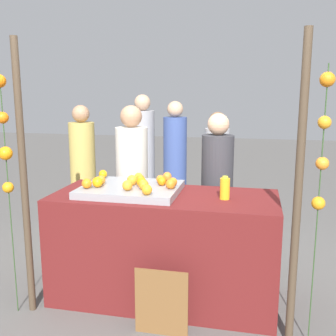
{
  "coord_description": "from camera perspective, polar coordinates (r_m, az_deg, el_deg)",
  "views": [
    {
      "loc": [
        0.72,
        -3.14,
        1.78
      ],
      "look_at": [
        0.0,
        0.15,
        1.12
      ],
      "focal_mm": 42.59,
      "sensor_mm": 36.0,
      "label": 1
    }
  ],
  "objects": [
    {
      "name": "orange_tray",
      "position": [
        3.41,
        -5.35,
        -3.05
      ],
      "size": [
        0.82,
        0.65,
        0.06
      ],
      "primitive_type": "cube",
      "color": "gray",
      "rests_on": "stall_counter"
    },
    {
      "name": "orange_9",
      "position": [
        3.58,
        -4.23,
        -1.25
      ],
      "size": [
        0.07,
        0.07,
        0.07
      ],
      "primitive_type": "sphere",
      "color": "orange",
      "rests_on": "orange_tray"
    },
    {
      "name": "orange_11",
      "position": [
        3.35,
        -3.81,
        -2.03
      ],
      "size": [
        0.08,
        0.08,
        0.08
      ],
      "primitive_type": "sphere",
      "color": "orange",
      "rests_on": "orange_tray"
    },
    {
      "name": "orange_0",
      "position": [
        3.47,
        -9.61,
        -1.71
      ],
      "size": [
        0.08,
        0.08,
        0.08
      ],
      "primitive_type": "sphere",
      "color": "orange",
      "rests_on": "orange_tray"
    },
    {
      "name": "crowd_person_3",
      "position": [
        5.2,
        -12.05,
        -0.64
      ],
      "size": [
        0.32,
        0.32,
        1.6
      ],
      "color": "tan",
      "rests_on": "ground_plane"
    },
    {
      "name": "vendor_right",
      "position": [
        4.01,
        6.98,
        -4.21
      ],
      "size": [
        0.31,
        0.31,
        1.56
      ],
      "color": "#333338",
      "rests_on": "ground_plane"
    },
    {
      "name": "crowd_person_2",
      "position": [
        5.91,
        -3.59,
        1.52
      ],
      "size": [
        0.35,
        0.35,
        1.72
      ],
      "color": "#99999E",
      "rests_on": "ground_plane"
    },
    {
      "name": "ground_plane",
      "position": [
        3.68,
        -0.52,
        -17.85
      ],
      "size": [
        24.0,
        24.0,
        0.0
      ],
      "primitive_type": "plane",
      "color": "#565451"
    },
    {
      "name": "orange_13",
      "position": [
        3.42,
        -5.15,
        -1.73
      ],
      "size": [
        0.09,
        0.09,
        0.09
      ],
      "primitive_type": "sphere",
      "color": "orange",
      "rests_on": "orange_tray"
    },
    {
      "name": "orange_6",
      "position": [
        3.36,
        -11.56,
        -2.19
      ],
      "size": [
        0.08,
        0.08,
        0.08
      ],
      "primitive_type": "sphere",
      "color": "orange",
      "rests_on": "orange_tray"
    },
    {
      "name": "orange_15",
      "position": [
        3.72,
        -9.29,
        -0.86
      ],
      "size": [
        0.08,
        0.08,
        0.08
      ],
      "primitive_type": "sphere",
      "color": "orange",
      "rests_on": "orange_tray"
    },
    {
      "name": "crowd_person_1",
      "position": [
        5.63,
        1.01,
        0.64
      ],
      "size": [
        0.33,
        0.33,
        1.64
      ],
      "color": "#384C8C",
      "rests_on": "ground_plane"
    },
    {
      "name": "orange_1",
      "position": [
        3.38,
        -10.06,
        -2.01
      ],
      "size": [
        0.09,
        0.09,
        0.09
      ],
      "primitive_type": "sphere",
      "color": "orange",
      "rests_on": "orange_tray"
    },
    {
      "name": "vendor_left",
      "position": [
        4.16,
        -5.12,
        -3.17
      ],
      "size": [
        0.33,
        0.33,
        1.63
      ],
      "color": "beige",
      "rests_on": "ground_plane"
    },
    {
      "name": "crowd_person_0",
      "position": [
        5.05,
        6.91,
        -1.26
      ],
      "size": [
        0.31,
        0.31,
        1.52
      ],
      "color": "#99999E",
      "rests_on": "ground_plane"
    },
    {
      "name": "orange_7",
      "position": [
        3.24,
        -5.84,
        -2.5
      ],
      "size": [
        0.08,
        0.08,
        0.08
      ],
      "primitive_type": "sphere",
      "color": "orange",
      "rests_on": "orange_tray"
    },
    {
      "name": "orange_8",
      "position": [
        3.39,
        -0.88,
        -1.9
      ],
      "size": [
        0.08,
        0.08,
        0.08
      ],
      "primitive_type": "sphere",
      "color": "orange",
      "rests_on": "orange_tray"
    },
    {
      "name": "chalkboard_sign",
      "position": [
        3.08,
        -0.93,
        -18.76
      ],
      "size": [
        0.4,
        0.03,
        0.52
      ],
      "color": "brown",
      "rests_on": "ground_plane"
    },
    {
      "name": "orange_2",
      "position": [
        3.47,
        -3.99,
        -1.61
      ],
      "size": [
        0.08,
        0.08,
        0.08
      ],
      "primitive_type": "sphere",
      "color": "orange",
      "rests_on": "orange_tray"
    },
    {
      "name": "orange_5",
      "position": [
        3.26,
        -3.51,
        -2.4
      ],
      "size": [
        0.08,
        0.08,
        0.08
      ],
      "primitive_type": "sphere",
      "color": "orange",
      "rests_on": "orange_tray"
    },
    {
      "name": "garland_strand_right",
      "position": [
        2.76,
        21.3,
        3.36
      ],
      "size": [
        0.1,
        0.1,
        1.95
      ],
      "color": "#2D4C23",
      "rests_on": "ground_plane"
    },
    {
      "name": "orange_3",
      "position": [
        3.27,
        0.39,
        -2.3
      ],
      "size": [
        0.08,
        0.08,
        0.08
      ],
      "primitive_type": "sphere",
      "color": "orange",
      "rests_on": "orange_tray"
    },
    {
      "name": "canopy_post_right",
      "position": [
        2.81,
        18.09,
        -3.83
      ],
      "size": [
        0.06,
        0.06,
        2.17
      ],
      "primitive_type": "cylinder",
      "color": "#473828",
      "rests_on": "ground_plane"
    },
    {
      "name": "juice_bottle",
      "position": [
        3.22,
        8.14,
        -2.9
      ],
      "size": [
        0.08,
        0.08,
        0.19
      ],
      "color": "gold",
      "rests_on": "stall_counter"
    },
    {
      "name": "garland_strand_left",
      "position": [
        3.25,
        -22.43,
        4.39
      ],
      "size": [
        0.11,
        0.11,
        1.95
      ],
      "color": "#2D4C23",
      "rests_on": "ground_plane"
    },
    {
      "name": "orange_4",
      "position": [
        3.57,
        -0.12,
        -1.21
      ],
      "size": [
        0.08,
        0.08,
        0.08
      ],
      "primitive_type": "sphere",
      "color": "orange",
      "rests_on": "orange_tray"
    },
    {
      "name": "orange_10",
      "position": [
        3.09,
        -3.05,
        -3.12
      ],
      "size": [
        0.08,
        0.08,
        0.08
      ],
      "primitive_type": "sphere",
      "color": "orange",
      "rests_on": "orange_tray"
    },
    {
      "name": "orange_12",
      "position": [
        3.48,
        -1.09,
        -1.61
      ],
      "size": [
        0.07,
        0.07,
        0.07
      ],
      "primitive_type": "sphere",
      "color": "orange",
      "rests_on": "orange_tray"
    },
    {
      "name": "stall_counter",
      "position": [
        3.48,
        -0.54,
        -11.2
      ],
      "size": [
        1.88,
        0.79,
        0.92
      ],
      "primitive_type": "cube",
      "color": "#5B1919",
      "rests_on": "ground_plane"
    },
    {
      "name": "canopy_post_left",
      "position": [
        3.29,
        -19.93,
        -1.81
      ],
      "size": [
        0.06,
        0.06,
        2.17
      ],
      "primitive_type": "cylinder",
      "color": "#473828",
      "rests_on": "ground_plane"
    },
    {
      "name": "orange_14",
      "position": [
        3.37,
        0.7,
        -2.0
      ],
      "size": [
        0.07,
        0.07,
        0.07
      ],
      "primitive_type": "sphere",
      "color": "orange",
      "rests_on": "orange_tray"
    }
  ]
}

